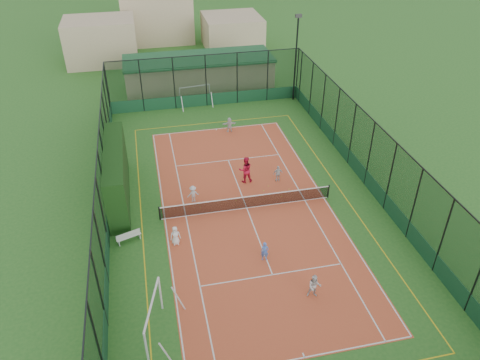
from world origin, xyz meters
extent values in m
plane|color=#256121|center=(0.00, 0.00, 0.00)|extent=(300.00, 300.00, 0.00)
cube|color=#C5442B|center=(0.00, 0.00, 0.01)|extent=(11.17, 23.97, 0.01)
cube|color=black|center=(-8.30, 3.20, 1.85)|extent=(1.27, 8.47, 3.70)
imported|color=white|center=(-5.02, -2.59, 0.65)|extent=(0.66, 0.46, 1.27)
imported|color=#4C79D9|center=(-0.11, -5.08, 0.63)|extent=(0.49, 0.36, 1.23)
imported|color=silver|center=(1.70, -8.38, 0.73)|extent=(0.81, 0.70, 1.44)
imported|color=silver|center=(-3.40, 1.54, 0.63)|extent=(0.87, 0.59, 1.24)
imported|color=silver|center=(2.97, 2.75, 0.65)|extent=(0.75, 0.32, 1.27)
imported|color=silver|center=(1.06, 11.17, 0.66)|extent=(1.21, 0.39, 1.30)
imported|color=red|center=(0.64, 3.20, 1.02)|extent=(0.99, 0.77, 2.01)
sphere|color=#CCE033|center=(-0.54, 0.96, 0.04)|extent=(0.07, 0.07, 0.07)
sphere|color=#CCE033|center=(-3.06, 0.67, 0.04)|extent=(0.07, 0.07, 0.07)
sphere|color=#CCE033|center=(2.66, 0.75, 0.04)|extent=(0.07, 0.07, 0.07)
sphere|color=#CCE033|center=(1.65, 1.72, 0.04)|extent=(0.07, 0.07, 0.07)
sphere|color=#CCE033|center=(-3.23, 1.12, 0.04)|extent=(0.07, 0.07, 0.07)
sphere|color=#CCE033|center=(2.09, 2.19, 0.04)|extent=(0.07, 0.07, 0.07)
sphere|color=#CCE033|center=(3.44, 1.47, 0.04)|extent=(0.07, 0.07, 0.07)
camera|label=1|loc=(-5.87, -24.54, 18.92)|focal=35.00mm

